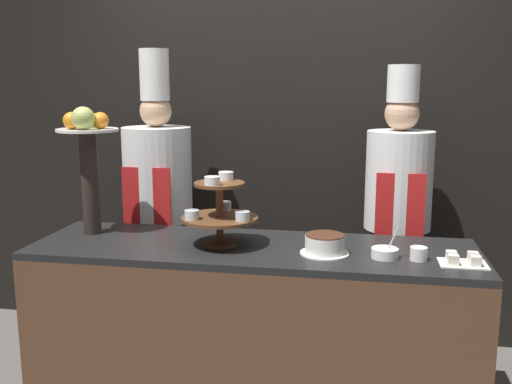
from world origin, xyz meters
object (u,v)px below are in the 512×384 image
object	(u,v)px
serving_bowl_near	(385,253)
chef_left	(158,197)
tiered_stand	(220,210)
cup_white	(419,254)
chef_center_left	(398,207)
fruit_pedestal	(88,152)
cake_square_tray	(463,260)
cake_round	(325,245)

from	to	relation	value
serving_bowl_near	chef_left	world-z (taller)	chef_left
tiered_stand	cup_white	distance (m)	0.95
serving_bowl_near	chef_left	size ratio (longest dim) A/B	0.08
chef_center_left	tiered_stand	bearing A→B (deg)	-144.59
fruit_pedestal	cake_square_tray	size ratio (longest dim) A/B	3.27
chef_left	chef_center_left	bearing A→B (deg)	0.00
tiered_stand	fruit_pedestal	xyz separation A→B (m)	(-0.72, 0.10, 0.26)
cup_white	chef_left	distance (m)	1.64
cup_white	chef_left	size ratio (longest dim) A/B	0.04
cake_round	serving_bowl_near	distance (m)	0.28
tiered_stand	cup_white	xyz separation A→B (m)	(0.94, -0.08, -0.15)
tiered_stand	chef_center_left	xyz separation A→B (m)	(0.89, 0.63, -0.08)
cup_white	chef_center_left	bearing A→B (deg)	94.14
cup_white	chef_center_left	world-z (taller)	chef_center_left
tiered_stand	chef_center_left	size ratio (longest dim) A/B	0.21
tiered_stand	chef_center_left	bearing A→B (deg)	35.41
chef_left	chef_center_left	xyz separation A→B (m)	(1.43, 0.00, -0.00)
tiered_stand	cup_white	bearing A→B (deg)	-4.66
fruit_pedestal	chef_center_left	distance (m)	1.73
cake_square_tray	serving_bowl_near	world-z (taller)	serving_bowl_near
chef_left	cake_square_tray	bearing A→B (deg)	-23.78
chef_left	chef_center_left	world-z (taller)	chef_left
cake_round	chef_center_left	bearing A→B (deg)	61.62
cake_square_tray	serving_bowl_near	xyz separation A→B (m)	(-0.33, 0.04, 0.00)
tiered_stand	cup_white	size ratio (longest dim) A/B	4.94
fruit_pedestal	chef_center_left	bearing A→B (deg)	18.39
cup_white	cake_square_tray	distance (m)	0.19
fruit_pedestal	chef_center_left	world-z (taller)	chef_center_left
cup_white	cake_square_tray	bearing A→B (deg)	-8.61
cake_round	cake_square_tray	size ratio (longest dim) A/B	1.13
fruit_pedestal	chef_left	world-z (taller)	chef_left
fruit_pedestal	cake_round	size ratio (longest dim) A/B	2.91
fruit_pedestal	serving_bowl_near	bearing A→B (deg)	-6.17
fruit_pedestal	chef_left	distance (m)	0.66
serving_bowl_near	cake_round	bearing A→B (deg)	177.48
cake_round	cup_white	bearing A→B (deg)	-2.83
cup_white	serving_bowl_near	distance (m)	0.15
fruit_pedestal	serving_bowl_near	distance (m)	1.57
cake_round	chef_center_left	world-z (taller)	chef_center_left
cup_white	serving_bowl_near	world-z (taller)	serving_bowl_near
cake_square_tray	tiered_stand	bearing A→B (deg)	174.68
cake_square_tray	serving_bowl_near	distance (m)	0.34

